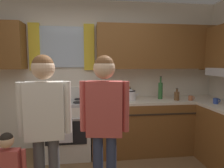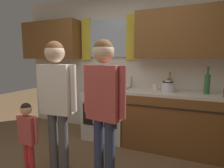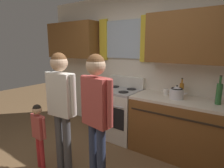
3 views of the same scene
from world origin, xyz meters
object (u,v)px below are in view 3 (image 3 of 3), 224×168
at_px(bottle_wine_green, 219,93).
at_px(small_child, 39,129).
at_px(adult_holding_child, 61,99).
at_px(adult_in_plaid, 96,107).
at_px(stove_oven, 119,112).
at_px(mug_ceramic_white, 166,92).
at_px(stovetop_kettle, 177,92).
at_px(bottle_oil_amber, 181,89).

distance_m(bottle_wine_green, small_child, 2.46).
distance_m(adult_holding_child, adult_in_plaid, 0.57).
bearing_deg(bottle_wine_green, small_child, -143.22).
bearing_deg(small_child, stove_oven, 75.74).
height_order(mug_ceramic_white, stovetop_kettle, stovetop_kettle).
xyz_separation_m(stove_oven, mug_ceramic_white, (0.83, 0.11, 0.48)).
relative_size(stove_oven, stovetop_kettle, 4.02).
bearing_deg(mug_ceramic_white, bottle_wine_green, -6.91).
height_order(bottle_wine_green, mug_ceramic_white, bottle_wine_green).
distance_m(adult_holding_child, small_child, 0.54).
height_order(adult_in_plaid, small_child, adult_in_plaid).
xyz_separation_m(adult_holding_child, small_child, (-0.29, -0.17, -0.43)).
distance_m(stovetop_kettle, small_child, 2.02).
xyz_separation_m(stove_oven, adult_holding_child, (-0.07, -1.25, 0.53)).
bearing_deg(adult_holding_child, stove_oven, 86.73).
relative_size(stove_oven, bottle_oil_amber, 3.85).
xyz_separation_m(adult_in_plaid, small_child, (-0.86, -0.19, -0.43)).
xyz_separation_m(stove_oven, bottle_wine_green, (1.57, 0.02, 0.58)).
xyz_separation_m(stove_oven, bottle_oil_amber, (1.04, 0.18, 0.54)).
bearing_deg(adult_in_plaid, stove_oven, 112.19).
relative_size(stove_oven, small_child, 1.20).
xyz_separation_m(bottle_oil_amber, adult_holding_child, (-1.12, -1.44, -0.01)).
height_order(adult_holding_child, adult_in_plaid, adult_holding_child).
bearing_deg(stovetop_kettle, bottle_oil_amber, 86.99).
bearing_deg(stovetop_kettle, adult_in_plaid, -113.71).
bearing_deg(bottle_wine_green, adult_in_plaid, -130.43).
distance_m(mug_ceramic_white, adult_holding_child, 1.64).
relative_size(bottle_oil_amber, adult_holding_child, 0.18).
bearing_deg(adult_in_plaid, bottle_wine_green, 49.57).
height_order(bottle_oil_amber, adult_in_plaid, adult_in_plaid).
distance_m(bottle_wine_green, mug_ceramic_white, 0.76).
distance_m(bottle_oil_amber, small_child, 2.18).
bearing_deg(bottle_wine_green, mug_ceramic_white, 173.09).
bearing_deg(mug_ceramic_white, adult_in_plaid, -103.60).
height_order(mug_ceramic_white, small_child, mug_ceramic_white).
height_order(mug_ceramic_white, adult_holding_child, adult_holding_child).
relative_size(mug_ceramic_white, stovetop_kettle, 0.46).
bearing_deg(small_child, stovetop_kettle, 45.09).
xyz_separation_m(stove_oven, adult_in_plaid, (0.50, -1.23, 0.53)).
height_order(stovetop_kettle, adult_holding_child, adult_holding_child).
bearing_deg(small_child, adult_holding_child, 30.00).
xyz_separation_m(bottle_oil_amber, small_child, (-1.41, -1.60, -0.44)).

